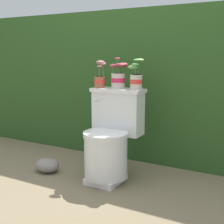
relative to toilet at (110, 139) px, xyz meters
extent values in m
plane|color=#75664C|center=(-0.06, -0.04, -0.34)|extent=(12.00, 12.00, 0.00)
cube|color=#284C1E|center=(-0.06, 0.97, 0.38)|extent=(3.97, 0.92, 1.44)
cube|color=silver|center=(0.00, -0.08, -0.32)|extent=(0.26, 0.29, 0.05)
cylinder|color=silver|center=(0.00, -0.08, -0.13)|extent=(0.35, 0.35, 0.33)
cylinder|color=silver|center=(0.00, -0.08, 0.06)|extent=(0.36, 0.36, 0.04)
cube|color=silver|center=(0.00, 0.13, 0.20)|extent=(0.42, 0.17, 0.36)
cube|color=silver|center=(0.00, 0.13, 0.39)|extent=(0.44, 0.19, 0.03)
cylinder|color=silver|center=(-0.15, 0.02, 0.30)|extent=(0.02, 0.05, 0.02)
cylinder|color=#9E5638|center=(-0.17, 0.11, 0.45)|extent=(0.09, 0.09, 0.10)
cylinder|color=red|center=(-0.17, 0.11, 0.46)|extent=(0.09, 0.09, 0.03)
cylinder|color=#332319|center=(-0.17, 0.11, 0.49)|extent=(0.08, 0.08, 0.01)
cylinder|color=#4C753D|center=(-0.13, 0.11, 0.55)|extent=(0.01, 0.01, 0.10)
ellipsoid|color=#B26B75|center=(-0.13, 0.11, 0.61)|extent=(0.06, 0.04, 0.03)
cylinder|color=#4C753D|center=(-0.16, 0.10, 0.54)|extent=(0.01, 0.01, 0.08)
ellipsoid|color=#B26B75|center=(-0.16, 0.10, 0.59)|extent=(0.05, 0.04, 0.02)
cylinder|color=#4C753D|center=(-0.15, 0.12, 0.55)|extent=(0.01, 0.01, 0.10)
ellipsoid|color=#B26B75|center=(-0.15, 0.12, 0.61)|extent=(0.06, 0.04, 0.02)
cylinder|color=#4C753D|center=(-0.16, 0.11, 0.55)|extent=(0.01, 0.01, 0.11)
ellipsoid|color=#B26B75|center=(-0.16, 0.11, 0.62)|extent=(0.08, 0.05, 0.03)
cylinder|color=beige|center=(0.00, 0.14, 0.47)|extent=(0.11, 0.11, 0.12)
cylinder|color=#D1234C|center=(0.00, 0.14, 0.47)|extent=(0.12, 0.12, 0.04)
cylinder|color=#332319|center=(0.00, 0.14, 0.52)|extent=(0.10, 0.10, 0.01)
cylinder|color=#4C753D|center=(0.02, 0.17, 0.56)|extent=(0.01, 0.01, 0.06)
ellipsoid|color=#93333D|center=(0.02, 0.17, 0.60)|extent=(0.09, 0.06, 0.04)
cylinder|color=#4C753D|center=(0.00, 0.12, 0.59)|extent=(0.01, 0.01, 0.12)
ellipsoid|color=#93333D|center=(0.00, 0.12, 0.65)|extent=(0.05, 0.04, 0.02)
cylinder|color=#4C753D|center=(-0.04, 0.12, 0.56)|extent=(0.01, 0.01, 0.05)
ellipsoid|color=#93333D|center=(-0.04, 0.12, 0.59)|extent=(0.06, 0.04, 0.03)
cylinder|color=#4C753D|center=(0.01, 0.14, 0.56)|extent=(0.01, 0.01, 0.06)
ellipsoid|color=#93333D|center=(0.01, 0.14, 0.60)|extent=(0.09, 0.06, 0.03)
cylinder|color=beige|center=(0.17, 0.12, 0.46)|extent=(0.10, 0.10, 0.12)
cylinder|color=red|center=(0.17, 0.12, 0.47)|extent=(0.10, 0.10, 0.04)
cylinder|color=#332319|center=(0.17, 0.12, 0.52)|extent=(0.09, 0.09, 0.01)
cylinder|color=#4C753D|center=(0.18, 0.16, 0.58)|extent=(0.01, 0.01, 0.10)
ellipsoid|color=#569342|center=(0.18, 0.16, 0.64)|extent=(0.08, 0.06, 0.03)
cylinder|color=#4C753D|center=(0.14, 0.11, 0.55)|extent=(0.01, 0.01, 0.05)
ellipsoid|color=#569342|center=(0.14, 0.11, 0.58)|extent=(0.09, 0.06, 0.03)
cylinder|color=#4C753D|center=(0.16, 0.11, 0.56)|extent=(0.01, 0.01, 0.07)
ellipsoid|color=#569342|center=(0.16, 0.11, 0.60)|extent=(0.06, 0.04, 0.03)
cylinder|color=#4C753D|center=(0.18, 0.14, 0.58)|extent=(0.01, 0.01, 0.11)
ellipsoid|color=#569342|center=(0.18, 0.14, 0.64)|extent=(0.09, 0.06, 0.02)
ellipsoid|color=gray|center=(-0.56, -0.14, -0.28)|extent=(0.22, 0.18, 0.12)
camera|label=1|loc=(1.21, -2.15, 0.68)|focal=50.00mm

